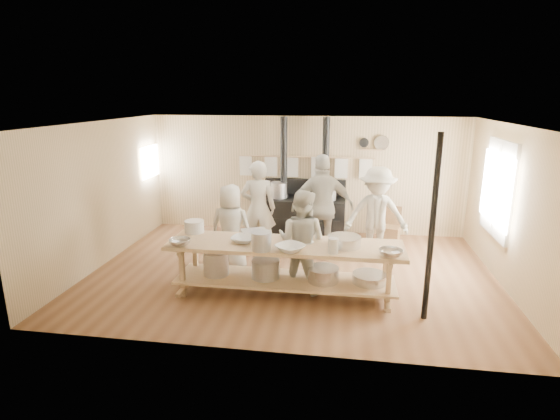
{
  "coord_description": "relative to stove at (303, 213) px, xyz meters",
  "views": [
    {
      "loc": [
        0.87,
        -7.15,
        3.06
      ],
      "look_at": [
        -0.24,
        0.2,
        1.08
      ],
      "focal_mm": 28.0,
      "sensor_mm": 36.0,
      "label": 1
    }
  ],
  "objects": [
    {
      "name": "cook_right",
      "position": [
        0.48,
        -1.3,
        0.48
      ],
      "size": [
        1.24,
        0.69,
        2.0
      ],
      "primitive_type": "imported",
      "rotation": [
        0.0,
        0.0,
        3.32
      ],
      "color": "beige",
      "rests_on": "ground"
    },
    {
      "name": "cook_center",
      "position": [
        -1.09,
        -2.09,
        0.25
      ],
      "size": [
        0.78,
        0.53,
        1.55
      ],
      "primitive_type": "imported",
      "rotation": [
        0.0,
        0.0,
        3.09
      ],
      "color": "beige",
      "rests_on": "ground"
    },
    {
      "name": "bowl_steel_b",
      "position": [
        1.56,
        -3.35,
        0.38
      ],
      "size": [
        0.41,
        0.41,
        0.11
      ],
      "primitive_type": "imported",
      "rotation": [
        0.0,
        0.0,
        3.4
      ],
      "color": "silver",
      "rests_on": "prep_table"
    },
    {
      "name": "towel_rail",
      "position": [
        0.01,
        0.28,
        1.04
      ],
      "size": [
        3.0,
        0.04,
        0.47
      ],
      "color": "tan",
      "rests_on": "ground"
    },
    {
      "name": "support_post",
      "position": [
        2.06,
        -3.47,
        0.78
      ],
      "size": [
        0.08,
        0.08,
        2.6
      ],
      "primitive_type": "cylinder",
      "color": "black",
      "rests_on": "ground"
    },
    {
      "name": "pitcher",
      "position": [
        0.75,
        -3.35,
        0.44
      ],
      "size": [
        0.15,
        0.15,
        0.23
      ],
      "primitive_type": "cylinder",
      "rotation": [
        0.0,
        0.0,
        -0.03
      ],
      "color": "silver",
      "rests_on": "prep_table"
    },
    {
      "name": "ground",
      "position": [
        0.01,
        -2.12,
        -0.52
      ],
      "size": [
        7.0,
        7.0,
        0.0
      ],
      "primitive_type": "plane",
      "color": "brown",
      "rests_on": "ground"
    },
    {
      "name": "bowl_white_a",
      "position": [
        -0.63,
        -3.05,
        0.37
      ],
      "size": [
        0.44,
        0.44,
        0.09
      ],
      "primitive_type": "imported",
      "rotation": [
        0.0,
        0.0,
        -0.2
      ],
      "color": "silver",
      "rests_on": "prep_table"
    },
    {
      "name": "mixing_bowl_large",
      "position": [
        0.91,
        -3.0,
        0.41
      ],
      "size": [
        0.57,
        0.57,
        0.16
      ],
      "primitive_type": "cylinder",
      "rotation": [
        0.0,
        0.0,
        0.19
      ],
      "color": "silver",
      "rests_on": "prep_table"
    },
    {
      "name": "roasting_pan",
      "position": [
        -0.54,
        -2.69,
        0.37
      ],
      "size": [
        0.47,
        0.41,
        0.09
      ],
      "primitive_type": "cube",
      "rotation": [
        0.0,
        0.0,
        0.43
      ],
      "color": "#B2B2B7",
      "rests_on": "prep_table"
    },
    {
      "name": "stove",
      "position": [
        0.0,
        0.0,
        0.0
      ],
      "size": [
        1.9,
        0.75,
        2.6
      ],
      "color": "black",
      "rests_on": "ground"
    },
    {
      "name": "deep_bowl_enamel",
      "position": [
        -1.54,
        -2.69,
        0.43
      ],
      "size": [
        0.4,
        0.4,
        0.2
      ],
      "primitive_type": "cylinder",
      "rotation": [
        0.0,
        0.0,
        -0.32
      ],
      "color": "silver",
      "rests_on": "prep_table"
    },
    {
      "name": "cook_by_window",
      "position": [
        1.48,
        -1.37,
        0.38
      ],
      "size": [
        1.18,
        0.69,
        1.8
      ],
      "primitive_type": "imported",
      "rotation": [
        0.0,
        0.0,
        0.02
      ],
      "color": "beige",
      "rests_on": "ground"
    },
    {
      "name": "left_opening",
      "position": [
        -3.44,
        -0.12,
        1.08
      ],
      "size": [
        0.0,
        0.9,
        0.9
      ],
      "color": "white",
      "rests_on": "ground"
    },
    {
      "name": "bucket_galv",
      "position": [
        -0.29,
        -3.35,
        0.47
      ],
      "size": [
        0.35,
        0.35,
        0.27
      ],
      "primitive_type": "cylinder",
      "rotation": [
        0.0,
        0.0,
        -0.21
      ],
      "color": "gray",
      "rests_on": "prep_table"
    },
    {
      "name": "chair",
      "position": [
        1.85,
        -0.36,
        -0.28
      ],
      "size": [
        0.46,
        0.46,
        0.81
      ],
      "rotation": [
        0.0,
        0.0,
        -0.26
      ],
      "color": "#533921",
      "rests_on": "ground"
    },
    {
      "name": "cook_left",
      "position": [
        0.24,
        -2.79,
        0.3
      ],
      "size": [
        0.95,
        0.83,
        1.65
      ],
      "primitive_type": "imported",
      "rotation": [
        0.0,
        0.0,
        2.85
      ],
      "color": "beige",
      "rests_on": "ground"
    },
    {
      "name": "bowl_white_b",
      "position": [
        0.13,
        -3.35,
        0.38
      ],
      "size": [
        0.57,
        0.57,
        0.1
      ],
      "primitive_type": "imported",
      "rotation": [
        0.0,
        0.0,
        2.49
      ],
      "color": "silver",
      "rests_on": "prep_table"
    },
    {
      "name": "window_right",
      "position": [
        3.48,
        -1.52,
        0.98
      ],
      "size": [
        0.09,
        1.5,
        1.65
      ],
      "color": "beige",
      "rests_on": "ground"
    },
    {
      "name": "room_shell",
      "position": [
        0.01,
        -2.12,
        1.1
      ],
      "size": [
        7.0,
        7.0,
        7.0
      ],
      "color": "tan",
      "rests_on": "ground"
    },
    {
      "name": "cook_far_left",
      "position": [
        -0.75,
        -1.29,
        0.41
      ],
      "size": [
        0.73,
        0.53,
        1.85
      ],
      "primitive_type": "imported",
      "rotation": [
        0.0,
        0.0,
        3.28
      ],
      "color": "beige",
      "rests_on": "ground"
    },
    {
      "name": "prep_table",
      "position": [
        -0.0,
        -3.02,
        -0.0
      ],
      "size": [
        3.6,
        0.9,
        0.85
      ],
      "color": "tan",
      "rests_on": "ground"
    },
    {
      "name": "back_wall_shelf",
      "position": [
        1.47,
        0.32,
        1.48
      ],
      "size": [
        0.63,
        0.14,
        0.32
      ],
      "color": "tan",
      "rests_on": "ground"
    },
    {
      "name": "bowl_steel_a",
      "position": [
        -1.54,
        -3.35,
        0.38
      ],
      "size": [
        0.43,
        0.43,
        0.1
      ],
      "primitive_type": "imported",
      "rotation": [
        0.0,
        0.0,
        1.11
      ],
      "color": "silver",
      "rests_on": "prep_table"
    }
  ]
}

